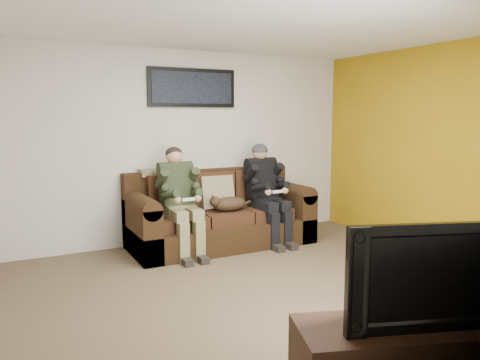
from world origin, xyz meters
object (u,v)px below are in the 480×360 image
cat (228,204)px  sofa (218,217)px  person_right (266,187)px  framed_poster (192,88)px  person_left (180,194)px  television (429,272)px

cat → sofa: bearing=101.0°
person_right → cat: person_right is taller
framed_poster → person_right: bearing=-35.3°
sofa → person_left: person_left is taller
person_left → person_right: bearing=0.0°
sofa → cat: 0.30m
sofa → person_right: bearing=-18.0°
sofa → television: size_ratio=2.17×
person_right → person_left: bearing=-180.0°
framed_poster → television: 4.36m
person_right → television: person_right is taller
sofa → framed_poster: 1.78m
person_left → framed_poster: size_ratio=1.07×
sofa → cat: bearing=-79.0°
person_left → television: (0.25, -3.58, 0.05)m
person_right → framed_poster: bearing=144.7°
cat → framed_poster: framed_poster is taller
person_left → television: person_left is taller
person_left → framed_poster: framed_poster is taller
sofa → framed_poster: (-0.20, 0.38, 1.73)m
sofa → cat: size_ratio=3.66×
sofa → person_right: (0.62, -0.20, 0.39)m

